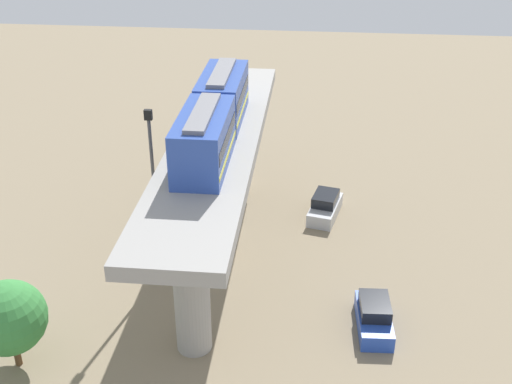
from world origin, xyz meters
name	(u,v)px	position (x,y,z in m)	size (l,w,h in m)	color
ground_plane	(220,254)	(0.00, 0.00, 0.00)	(120.00, 120.00, 0.00)	#84755B
viaduct	(217,169)	(0.00, 0.00, 6.32)	(5.20, 28.00, 8.49)	#999691
train	(214,117)	(0.00, -0.48, 10.02)	(2.64, 13.55, 3.24)	#2D4CA5
parked_car_blue	(374,316)	(9.79, -6.52, 0.74)	(2.00, 4.28, 1.76)	#284CB7
parked_car_silver	(325,207)	(6.99, 5.82, 0.74)	(2.69, 4.49, 1.76)	#B2B5BA
tree_near_viaduct	(9,318)	(-8.97, -11.39, 3.09)	(3.88, 3.88, 5.04)	brown
signal_post	(154,189)	(-3.40, -2.49, 6.07)	(0.44, 0.28, 11.09)	#4C4C51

